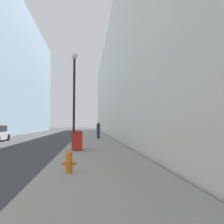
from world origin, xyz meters
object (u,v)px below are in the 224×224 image
Objects in this scene: lamppost at (74,90)px; pedestrian_on_sidewalk at (98,130)px; trash_bin at (77,140)px; fire_hydrant at (69,161)px.

lamppost reaches higher than pedestrian_on_sidewalk.
pedestrian_on_sidewalk reaches higher than trash_bin.
lamppost is at bearing 92.89° from fire_hydrant.
lamppost is (-0.41, 3.13, 3.37)m from trash_bin.
fire_hydrant is at bearing -89.59° from trash_bin.
pedestrian_on_sidewalk is at bearing 84.14° from fire_hydrant.
pedestrian_on_sidewalk is (1.63, 9.76, 0.33)m from trash_bin.
pedestrian_on_sidewalk reaches higher than fire_hydrant.
pedestrian_on_sidewalk is at bearing 72.86° from lamppost.
trash_bin is 4.62m from lamppost.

